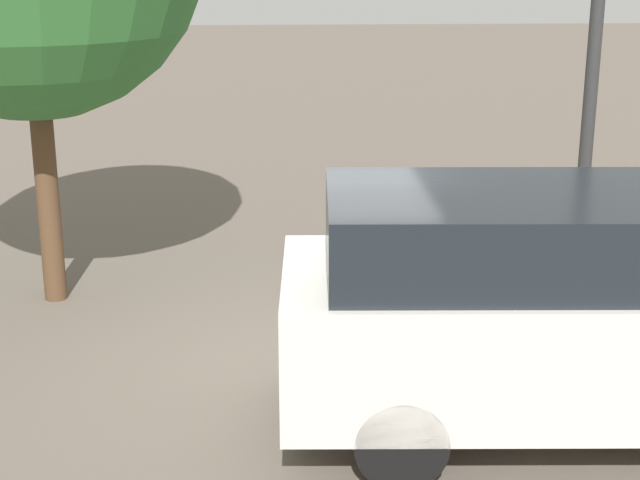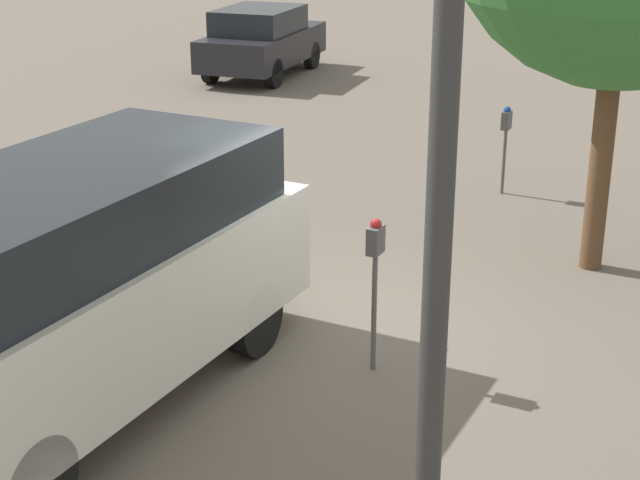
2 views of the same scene
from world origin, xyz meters
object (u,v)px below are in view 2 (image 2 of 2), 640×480
at_px(parking_meter_far, 506,130).
at_px(car_distant, 262,40).
at_px(parked_van, 73,280).
at_px(lamp_post, 432,380).
at_px(parking_meter_near, 375,260).

relative_size(parking_meter_far, car_distant, 0.32).
relative_size(parked_van, car_distant, 1.26).
xyz_separation_m(parking_meter_far, parked_van, (7.50, -1.87, 0.22)).
distance_m(lamp_post, car_distant, 17.64).
bearing_deg(parked_van, parking_meter_near, 130.09).
bearing_deg(parking_meter_far, lamp_post, 13.41).
bearing_deg(parked_van, car_distant, -155.68).
xyz_separation_m(parked_van, car_distant, (-13.87, -5.47, -0.36)).
distance_m(parking_meter_near, parked_van, 2.70).
bearing_deg(parking_meter_near, parking_meter_far, -175.24).
xyz_separation_m(parking_meter_near, lamp_post, (2.86, 1.48, 0.52)).
bearing_deg(lamp_post, parking_meter_far, -168.62).
xyz_separation_m(lamp_post, car_distant, (-15.10, -9.09, -0.82)).
bearing_deg(parked_van, lamp_post, 74.08).
distance_m(parking_meter_near, parking_meter_far, 5.87).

